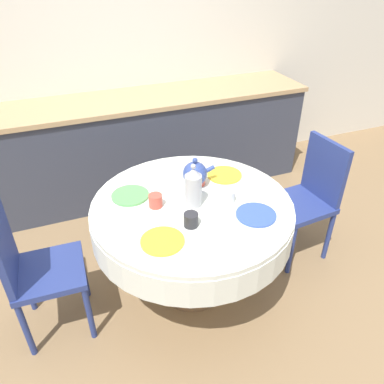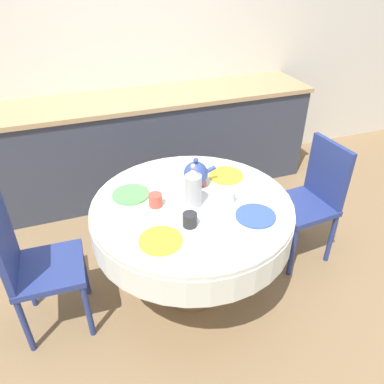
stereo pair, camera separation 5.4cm
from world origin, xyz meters
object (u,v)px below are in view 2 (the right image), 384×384
chair_right (33,263)px  coffee_carafe (193,188)px  chair_left (312,196)px  teapot (196,174)px

chair_right → coffee_carafe: 1.02m
chair_right → chair_left: bearing=93.5°
chair_left → teapot: 0.92m
chair_left → coffee_carafe: 1.02m
chair_left → coffee_carafe: (-0.96, -0.10, 0.34)m
teapot → coffee_carafe: bearing=-114.5°
coffee_carafe → teapot: (0.09, 0.20, -0.03)m
coffee_carafe → chair_left: bearing=6.0°
coffee_carafe → teapot: size_ratio=1.29×
chair_right → coffee_carafe: coffee_carafe is taller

